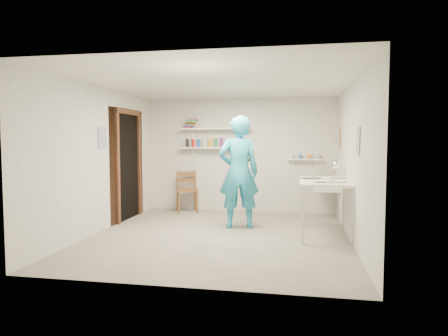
% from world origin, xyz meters
% --- Properties ---
extents(floor, '(4.00, 4.50, 0.02)m').
position_xyz_m(floor, '(0.00, 0.00, -0.01)').
color(floor, slate).
rests_on(floor, ground).
extents(ceiling, '(4.00, 4.50, 0.02)m').
position_xyz_m(ceiling, '(0.00, 0.00, 2.41)').
color(ceiling, silver).
rests_on(ceiling, wall_back).
extents(wall_back, '(4.00, 0.02, 2.40)m').
position_xyz_m(wall_back, '(0.00, 2.26, 1.20)').
color(wall_back, silver).
rests_on(wall_back, ground).
extents(wall_front, '(4.00, 0.02, 2.40)m').
position_xyz_m(wall_front, '(0.00, -2.26, 1.20)').
color(wall_front, silver).
rests_on(wall_front, ground).
extents(wall_left, '(0.02, 4.50, 2.40)m').
position_xyz_m(wall_left, '(-2.01, 0.00, 1.20)').
color(wall_left, silver).
rests_on(wall_left, ground).
extents(wall_right, '(0.02, 4.50, 2.40)m').
position_xyz_m(wall_right, '(2.01, 0.00, 1.20)').
color(wall_right, silver).
rests_on(wall_right, ground).
extents(doorway_recess, '(0.02, 0.90, 2.00)m').
position_xyz_m(doorway_recess, '(-1.99, 1.05, 1.00)').
color(doorway_recess, black).
rests_on(doorway_recess, wall_left).
extents(corridor_box, '(1.40, 1.50, 2.10)m').
position_xyz_m(corridor_box, '(-2.70, 1.05, 1.05)').
color(corridor_box, brown).
rests_on(corridor_box, ground).
extents(door_lintel, '(0.06, 1.05, 0.10)m').
position_xyz_m(door_lintel, '(-1.97, 1.05, 2.05)').
color(door_lintel, brown).
rests_on(door_lintel, wall_left).
extents(door_jamb_near, '(0.06, 0.10, 2.00)m').
position_xyz_m(door_jamb_near, '(-1.97, 0.55, 1.00)').
color(door_jamb_near, brown).
rests_on(door_jamb_near, ground).
extents(door_jamb_far, '(0.06, 0.10, 2.00)m').
position_xyz_m(door_jamb_far, '(-1.97, 1.55, 1.00)').
color(door_jamb_far, brown).
rests_on(door_jamb_far, ground).
extents(shelf_lower, '(1.50, 0.22, 0.03)m').
position_xyz_m(shelf_lower, '(-0.50, 2.13, 1.35)').
color(shelf_lower, white).
rests_on(shelf_lower, wall_back).
extents(shelf_upper, '(1.50, 0.22, 0.03)m').
position_xyz_m(shelf_upper, '(-0.50, 2.13, 1.75)').
color(shelf_upper, white).
rests_on(shelf_upper, wall_back).
extents(ledge_shelf, '(0.70, 0.14, 0.03)m').
position_xyz_m(ledge_shelf, '(1.35, 2.17, 1.12)').
color(ledge_shelf, white).
rests_on(ledge_shelf, wall_back).
extents(poster_left, '(0.01, 0.28, 0.36)m').
position_xyz_m(poster_left, '(-1.99, 0.05, 1.55)').
color(poster_left, '#334C7F').
rests_on(poster_left, wall_left).
extents(poster_right_a, '(0.01, 0.34, 0.42)m').
position_xyz_m(poster_right_a, '(1.99, 1.80, 1.55)').
color(poster_right_a, '#995933').
rests_on(poster_right_a, wall_right).
extents(poster_right_b, '(0.01, 0.30, 0.38)m').
position_xyz_m(poster_right_b, '(1.99, -0.55, 1.50)').
color(poster_right_b, '#3F724C').
rests_on(poster_right_b, wall_right).
extents(belfast_sink, '(0.48, 0.60, 0.30)m').
position_xyz_m(belfast_sink, '(1.75, 1.70, 0.70)').
color(belfast_sink, white).
rests_on(belfast_sink, wall_right).
extents(man, '(0.80, 0.63, 1.93)m').
position_xyz_m(man, '(0.21, 0.65, 0.96)').
color(man, '#279CC5').
rests_on(man, ground).
extents(wall_clock, '(0.34, 0.12, 0.35)m').
position_xyz_m(wall_clock, '(0.27, 0.86, 1.29)').
color(wall_clock, beige).
rests_on(wall_clock, man).
extents(wooden_chair, '(0.56, 0.55, 0.94)m').
position_xyz_m(wooden_chair, '(-1.07, 1.94, 0.47)').
color(wooden_chair, brown).
rests_on(wooden_chair, ground).
extents(work_table, '(0.79, 1.32, 0.88)m').
position_xyz_m(work_table, '(1.64, 0.32, 0.44)').
color(work_table, white).
rests_on(work_table, ground).
extents(desk_lamp, '(0.16, 0.16, 0.16)m').
position_xyz_m(desk_lamp, '(1.86, 0.85, 1.10)').
color(desk_lamp, silver).
rests_on(desk_lamp, work_table).
extents(spray_cans, '(1.34, 0.06, 0.17)m').
position_xyz_m(spray_cans, '(-0.50, 2.13, 1.45)').
color(spray_cans, black).
rests_on(spray_cans, shelf_lower).
extents(book_stack, '(0.30, 0.14, 0.20)m').
position_xyz_m(book_stack, '(-1.04, 2.13, 1.86)').
color(book_stack, red).
rests_on(book_stack, shelf_upper).
extents(ledge_pots, '(0.48, 0.07, 0.09)m').
position_xyz_m(ledge_pots, '(1.35, 2.17, 1.18)').
color(ledge_pots, silver).
rests_on(ledge_pots, ledge_shelf).
extents(papers, '(0.30, 0.22, 0.02)m').
position_xyz_m(papers, '(1.64, 0.32, 0.89)').
color(papers, silver).
rests_on(papers, work_table).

